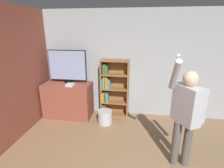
{
  "coord_description": "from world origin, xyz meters",
  "views": [
    {
      "loc": [
        -0.07,
        -1.4,
        2.25
      ],
      "look_at": [
        -0.57,
        1.87,
        1.18
      ],
      "focal_mm": 28.0,
      "sensor_mm": 36.0,
      "label": 1
    }
  ],
  "objects": [
    {
      "name": "wall_back",
      "position": [
        0.0,
        3.03,
        1.35
      ],
      "size": [
        7.0,
        0.06,
        2.7
      ],
      "color": "#9EA3A8",
      "rests_on": "ground_plane"
    },
    {
      "name": "person",
      "position": [
        0.7,
        1.21,
        1.01
      ],
      "size": [
        0.59,
        0.56,
        1.92
      ],
      "rotation": [
        0.0,
        0.0,
        -1.03
      ],
      "color": "#56514C",
      "rests_on": "ground_plane"
    },
    {
      "name": "wall_side_brick",
      "position": [
        -2.53,
        1.5,
        1.35
      ],
      "size": [
        0.06,
        4.6,
        2.7
      ],
      "color": "brown",
      "rests_on": "ground_plane"
    },
    {
      "name": "game_console",
      "position": [
        -1.68,
        2.43,
        0.93
      ],
      "size": [
        0.18,
        0.19,
        0.06
      ],
      "color": "silver",
      "rests_on": "tv_ledge"
    },
    {
      "name": "television",
      "position": [
        -1.84,
        2.73,
        1.33
      ],
      "size": [
        0.98,
        0.22,
        0.83
      ],
      "color": "black",
      "rests_on": "tv_ledge"
    },
    {
      "name": "tv_ledge",
      "position": [
        -1.84,
        2.62,
        0.45
      ],
      "size": [
        1.21,
        0.61,
        0.9
      ],
      "color": "brown",
      "rests_on": "ground_plane"
    },
    {
      "name": "bookshelf",
      "position": [
        -0.71,
        2.85,
        0.75
      ],
      "size": [
        0.72,
        0.28,
        1.5
      ],
      "color": "brown",
      "rests_on": "ground_plane"
    },
    {
      "name": "waste_bin",
      "position": [
        -0.82,
        2.36,
        0.16
      ],
      "size": [
        0.35,
        0.35,
        0.33
      ],
      "color": "#B7B7BC",
      "rests_on": "ground_plane"
    }
  ]
}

